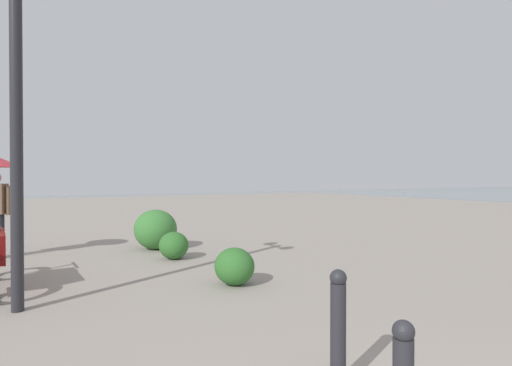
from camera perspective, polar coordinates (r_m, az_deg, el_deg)
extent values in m
cylinder|color=#232328|center=(5.69, -30.21, 5.56)|extent=(0.14, 0.14, 4.17)
cylinder|color=black|center=(9.66, -31.83, -6.20)|extent=(0.14, 0.14, 0.90)
cylinder|color=brown|center=(9.52, -31.03, -2.06)|extent=(0.10, 0.10, 0.58)
sphere|color=#232328|center=(2.66, 19.72, -18.73)|extent=(0.13, 0.13, 0.13)
cylinder|color=#232328|center=(3.40, 11.29, -19.93)|extent=(0.12, 0.12, 0.79)
sphere|color=#232328|center=(3.27, 11.30, -12.74)|extent=(0.13, 0.13, 0.13)
ellipsoid|color=#387533|center=(9.54, -13.73, -6.24)|extent=(1.04, 0.94, 0.89)
ellipsoid|color=#2D6628|center=(6.27, -3.00, -11.43)|extent=(0.65, 0.59, 0.55)
ellipsoid|color=#2D6628|center=(8.33, -11.30, -8.47)|extent=(0.63, 0.57, 0.54)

